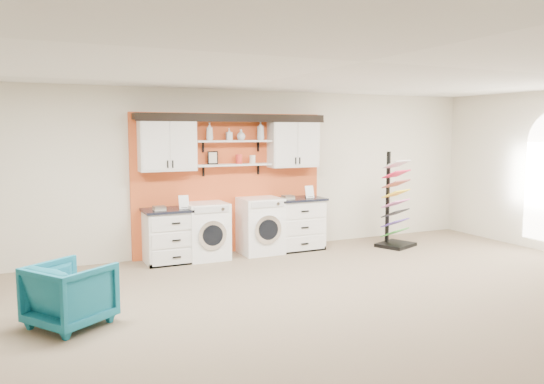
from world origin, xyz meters
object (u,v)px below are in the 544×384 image
base_cabinet_left (171,235)px  armchair (70,294)px  sample_rack (395,217)px  washer (206,231)px  dryer (260,225)px  base_cabinet_right (297,224)px

base_cabinet_left → armchair: base_cabinet_left is taller
sample_rack → base_cabinet_left: bearing=150.1°
washer → dryer: (0.97, -0.00, 0.02)m
washer → armchair: size_ratio=1.22×
base_cabinet_left → washer: bearing=-0.3°
dryer → sample_rack: 2.51m
sample_rack → washer: bearing=148.9°
washer → sample_rack: sample_rack is taller
base_cabinet_left → dryer: (1.55, -0.00, 0.05)m
base_cabinet_right → armchair: (-3.94, -2.31, -0.11)m
base_cabinet_right → armchair: bearing=-149.7°
base_cabinet_right → armchair: base_cabinet_right is taller
armchair → washer: bearing=-79.4°
dryer → base_cabinet_left: bearing=179.9°
base_cabinet_right → sample_rack: 1.82m
base_cabinet_left → base_cabinet_right: base_cabinet_right is taller
base_cabinet_left → dryer: size_ratio=0.92×
sample_rack → armchair: size_ratio=2.27×
base_cabinet_left → dryer: dryer is taller
washer → armchair: bearing=-134.5°
base_cabinet_left → sample_rack: (4.00, -0.54, 0.11)m
sample_rack → armchair: sample_rack is taller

